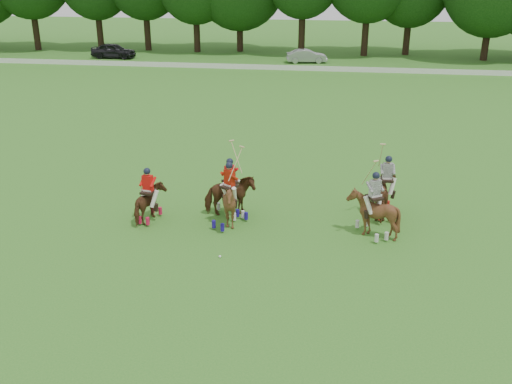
# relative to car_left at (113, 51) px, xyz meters

# --- Properties ---
(ground) EXTENTS (180.00, 180.00, 0.00)m
(ground) POSITION_rel_car_left_xyz_m (19.00, -42.50, -0.77)
(ground) COLOR #2E7321
(ground) RESTS_ON ground
(boundary_rail) EXTENTS (120.00, 0.10, 0.44)m
(boundary_rail) POSITION_rel_car_left_xyz_m (19.00, -4.50, -0.55)
(boundary_rail) COLOR white
(boundary_rail) RESTS_ON ground
(car_left) EXTENTS (4.54, 1.90, 1.54)m
(car_left) POSITION_rel_car_left_xyz_m (0.00, 0.00, 0.00)
(car_left) COLOR black
(car_left) RESTS_ON ground
(car_mid) EXTENTS (4.13, 2.08, 1.30)m
(car_mid) POSITION_rel_car_left_xyz_m (19.92, 0.00, -0.12)
(car_mid) COLOR #A0A0A5
(car_mid) RESTS_ON ground
(polo_red_a) EXTENTS (1.04, 1.71, 2.10)m
(polo_red_a) POSITION_rel_car_left_xyz_m (16.63, -38.30, -0.03)
(polo_red_a) COLOR #4B2914
(polo_red_a) RESTS_ON ground
(polo_red_b) EXTENTS (2.09, 2.07, 2.85)m
(polo_red_b) POSITION_rel_car_left_xyz_m (19.54, -37.38, 0.06)
(polo_red_b) COLOR #4B2914
(polo_red_b) RESTS_ON ground
(polo_red_c) EXTENTS (2.07, 2.13, 3.01)m
(polo_red_c) POSITION_rel_car_left_xyz_m (19.69, -38.27, 0.14)
(polo_red_c) COLOR #4B2914
(polo_red_c) RESTS_ON ground
(polo_stripe_a) EXTENTS (1.27, 2.06, 2.95)m
(polo_stripe_a) POSITION_rel_car_left_xyz_m (25.37, -36.51, 0.11)
(polo_stripe_a) COLOR #4B2914
(polo_stripe_a) RESTS_ON ground
(polo_stripe_b) EXTENTS (1.97, 2.02, 2.93)m
(polo_stripe_b) POSITION_rel_car_left_xyz_m (24.83, -38.35, 0.10)
(polo_stripe_b) COLOR #4B2914
(polo_stripe_b) RESTS_ON ground
(polo_ball) EXTENTS (0.09, 0.09, 0.09)m
(polo_ball) POSITION_rel_car_left_xyz_m (19.84, -40.79, -0.72)
(polo_ball) COLOR white
(polo_ball) RESTS_ON ground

